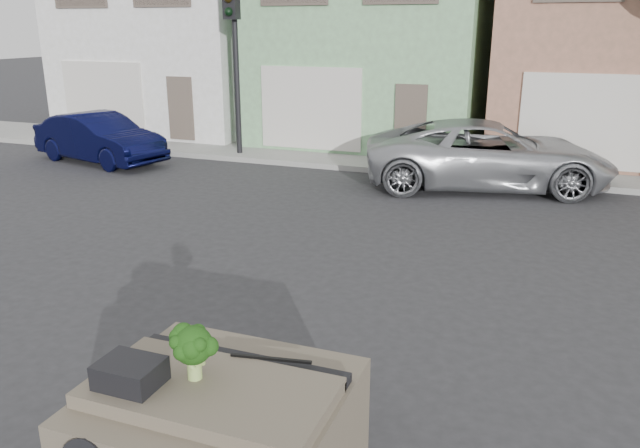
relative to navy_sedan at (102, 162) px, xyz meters
The scene contains 12 objects.
ground_plane 12.51m from the navy_sedan, 37.33° to the right, with size 120.00×120.00×0.00m, color #303033.
sidewalk 10.36m from the navy_sedan, 16.34° to the left, with size 40.00×3.00×0.15m, color gray.
townhouse_white 7.95m from the navy_sedan, 98.67° to the left, with size 7.20×8.20×7.55m, color white.
townhouse_mint 10.18m from the navy_sedan, 47.01° to the left, with size 7.20×8.20×7.55m, color #82B882.
townhouse_tan 16.02m from the navy_sedan, 26.38° to the left, with size 7.20×8.20×7.55m, color #A36F59.
navy_sedan is the anchor object (origin of this frame).
silver_pickup 10.82m from the navy_sedan, ahead, with size 2.70×5.85×1.63m, color #A7A9AF.
traffic_signal 4.69m from the navy_sedan, 29.07° to the left, with size 0.40×0.40×5.10m, color black.
car_dashboard 14.53m from the navy_sedan, 46.78° to the right, with size 2.00×1.80×1.12m, color brown.
instrument_hump 14.45m from the navy_sedan, 49.42° to the right, with size 0.48×0.38×0.20m, color black.
wiper_arm 14.49m from the navy_sedan, 44.94° to the right, with size 0.70×0.03×0.02m, color black.
broccoli 14.54m from the navy_sedan, 47.50° to the right, with size 0.37×0.37×0.46m, color #15380D.
Camera 1 is at (2.31, -6.80, 3.79)m, focal length 35.00 mm.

